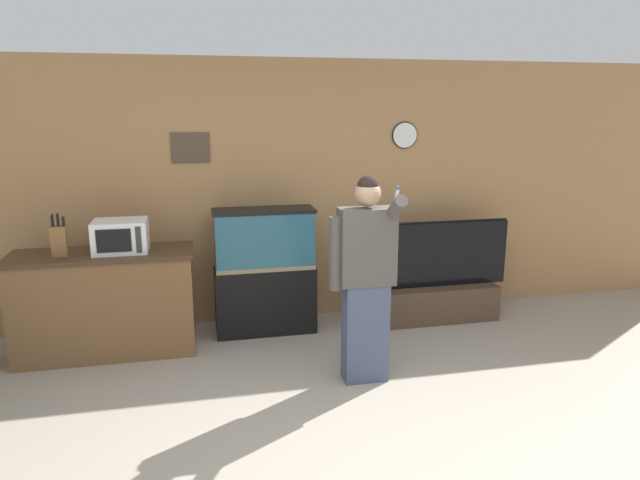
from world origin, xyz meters
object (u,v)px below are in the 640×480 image
object	(u,v)px
knife_block	(59,240)
person_standing	(365,277)
counter_island	(106,303)
microwave	(121,236)
aquarium_on_stand	(265,271)
tv_on_stand	(431,291)

from	to	relation	value
knife_block	person_standing	size ratio (longest dim) A/B	0.22
counter_island	person_standing	xyz separation A→B (m)	(2.07, -0.98, 0.39)
microwave	knife_block	xyz separation A→B (m)	(-0.48, -0.04, -0.00)
aquarium_on_stand	microwave	bearing A→B (deg)	-170.61
knife_block	person_standing	world-z (taller)	person_standing
microwave	knife_block	distance (m)	0.49
counter_island	person_standing	distance (m)	2.32
counter_island	tv_on_stand	world-z (taller)	tv_on_stand
microwave	aquarium_on_stand	size ratio (longest dim) A/B	0.37
knife_block	person_standing	distance (m)	2.56
counter_island	knife_block	world-z (taller)	knife_block
microwave	aquarium_on_stand	distance (m)	1.35
knife_block	tv_on_stand	size ratio (longest dim) A/B	0.22
person_standing	aquarium_on_stand	bearing A→B (deg)	118.45
knife_block	person_standing	bearing A→B (deg)	-21.30
counter_island	aquarium_on_stand	xyz separation A→B (m)	(1.43, 0.20, 0.14)
microwave	aquarium_on_stand	xyz separation A→B (m)	(1.26, 0.21, -0.45)
aquarium_on_stand	knife_block	bearing A→B (deg)	-171.76
counter_island	aquarium_on_stand	bearing A→B (deg)	7.93
tv_on_stand	microwave	bearing A→B (deg)	-177.05
person_standing	knife_block	bearing A→B (deg)	158.70
knife_block	aquarium_on_stand	bearing A→B (deg)	8.24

